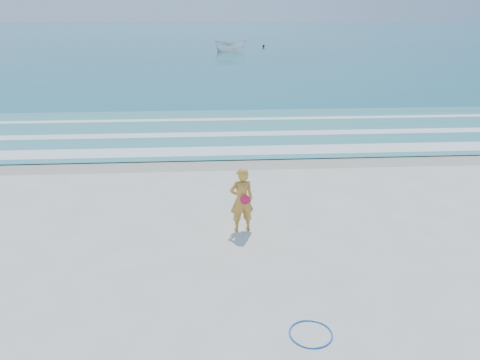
{
  "coord_description": "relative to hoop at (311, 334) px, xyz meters",
  "views": [
    {
      "loc": [
        -1.08,
        -9.45,
        5.99
      ],
      "look_at": [
        -0.18,
        4.0,
        1.0
      ],
      "focal_mm": 35.0,
      "sensor_mm": 36.0,
      "label": 1
    }
  ],
  "objects": [
    {
      "name": "foam_near",
      "position": [
        -0.79,
        12.36,
        0.04
      ],
      "size": [
        400.0,
        1.4,
        0.01
      ],
      "primitive_type": "cube",
      "color": "white",
      "rests_on": "shallow"
    },
    {
      "name": "foam_mid",
      "position": [
        -0.79,
        15.26,
        0.04
      ],
      "size": [
        400.0,
        0.9,
        0.01
      ],
      "primitive_type": "cube",
      "color": "white",
      "rests_on": "shallow"
    },
    {
      "name": "wet_sand",
      "position": [
        -0.79,
        11.06,
        -0.01
      ],
      "size": [
        400.0,
        2.4,
        0.0
      ],
      "primitive_type": "cube",
      "color": "#B2A893",
      "rests_on": "ground"
    },
    {
      "name": "shallow",
      "position": [
        -0.79,
        16.06,
        0.03
      ],
      "size": [
        400.0,
        10.0,
        0.01
      ],
      "primitive_type": "cube",
      "color": "#59B7AD",
      "rests_on": "ocean"
    },
    {
      "name": "boat",
      "position": [
        1.35,
        60.67,
        0.89
      ],
      "size": [
        4.79,
        2.78,
        1.74
      ],
      "primitive_type": "imported",
      "rotation": [
        0.0,
        0.0,
        1.31
      ],
      "color": "white",
      "rests_on": "ocean"
    },
    {
      "name": "hoop",
      "position": [
        0.0,
        0.0,
        0.0
      ],
      "size": [
        1.05,
        1.05,
        0.03
      ],
      "primitive_type": "torus",
      "rotation": [
        0.0,
        0.0,
        0.26
      ],
      "color": "blue",
      "rests_on": "ground"
    },
    {
      "name": "woman",
      "position": [
        -1.03,
        4.63,
        0.92
      ],
      "size": [
        0.76,
        0.57,
        1.87
      ],
      "color": "#CB892F",
      "rests_on": "ground"
    },
    {
      "name": "ocean",
      "position": [
        -0.79,
        107.06,
        0.0
      ],
      "size": [
        400.0,
        190.0,
        0.04
      ],
      "primitive_type": "cube",
      "color": "#19727F",
      "rests_on": "ground"
    },
    {
      "name": "foam_far",
      "position": [
        -0.79,
        18.56,
        0.04
      ],
      "size": [
        400.0,
        0.6,
        0.01
      ],
      "primitive_type": "cube",
      "color": "white",
      "rests_on": "shallow"
    },
    {
      "name": "ground",
      "position": [
        -0.79,
        2.06,
        -0.02
      ],
      "size": [
        400.0,
        400.0,
        0.0
      ],
      "primitive_type": "plane",
      "color": "silver",
      "rests_on": "ground"
    },
    {
      "name": "buoy",
      "position": [
        7.0,
        69.2,
        0.22
      ],
      "size": [
        0.38,
        0.38,
        0.38
      ],
      "primitive_type": "sphere",
      "color": "black",
      "rests_on": "ocean"
    }
  ]
}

